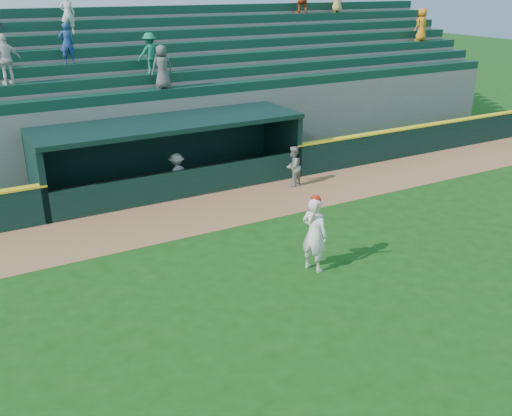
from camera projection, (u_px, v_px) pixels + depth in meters
name	position (u px, v px, depth m)	size (l,w,h in m)	color
ground	(287.00, 276.00, 14.45)	(120.00, 120.00, 0.00)	#144110
warning_track	(206.00, 212.00, 18.41)	(40.00, 3.00, 0.01)	#9A673D
field_wall_right	(442.00, 136.00, 25.13)	(15.50, 0.30, 1.20)	black
wall_stripe_right	(444.00, 122.00, 24.90)	(15.50, 0.32, 0.06)	yellow
dugout_player_front	(293.00, 166.00, 20.57)	(0.72, 0.56, 1.49)	gray
dugout_player_inside	(177.00, 174.00, 19.72)	(0.96, 0.55, 1.48)	#999994
dugout	(168.00, 149.00, 20.43)	(9.40, 2.80, 2.46)	slate
stands	(126.00, 99.00, 23.73)	(34.50, 6.25, 7.46)	slate
batter_at_plate	(314.00, 233.00, 14.40)	(0.72, 0.91, 2.07)	white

